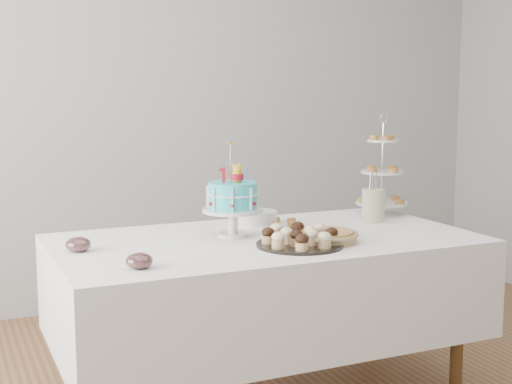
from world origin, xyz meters
name	(u,v)px	position (x,y,z in m)	size (l,w,h in m)	color
walls	(297,113)	(0.00, 0.00, 1.35)	(5.04, 4.04, 2.70)	#A2A4A7
table	(266,285)	(0.00, 0.30, 0.54)	(1.92, 1.02, 0.77)	white
birthday_cake	(233,212)	(-0.13, 0.38, 0.89)	(0.28, 0.28, 0.43)	silver
cupcake_tray	(300,236)	(0.06, 0.08, 0.81)	(0.38, 0.38, 0.09)	black
pie	(324,236)	(0.20, 0.11, 0.80)	(0.31, 0.31, 0.05)	tan
tiered_stand	(382,173)	(0.84, 0.61, 1.00)	(0.28, 0.28, 0.54)	silver
plate_stack	(258,218)	(0.08, 0.58, 0.81)	(0.19, 0.19, 0.07)	silver
pastry_plate	(280,224)	(0.17, 0.50, 0.79)	(0.24, 0.24, 0.04)	silver
jam_bowl_a	(139,261)	(-0.68, -0.02, 0.80)	(0.10, 0.10, 0.06)	silver
jam_bowl_b	(78,245)	(-0.84, 0.36, 0.80)	(0.11, 0.11, 0.06)	silver
utensil_pitcher	(373,204)	(0.67, 0.44, 0.86)	(0.12, 0.11, 0.26)	silver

